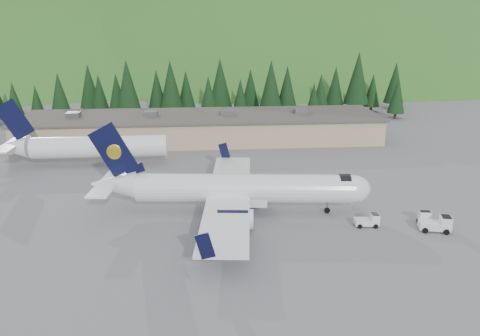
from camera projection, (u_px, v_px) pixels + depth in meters
The scene contains 10 objects.
ground at pixel (244, 212), 59.29m from camera, with size 600.00×600.00×0.00m, color slate.
airliner at pixel (236, 189), 58.37m from camera, with size 35.01×32.91×11.61m.
second_airliner at pixel (82, 146), 77.20m from camera, with size 27.50×11.00×10.05m.
baggage_tug_a at pixel (369, 220), 55.24m from camera, with size 2.90×1.87×1.50m.
baggage_tug_b at pixel (438, 224), 53.88m from camera, with size 3.77×2.78×1.84m.
baggage_tug_c at pixel (426, 220), 55.41m from camera, with size 2.03×2.96×1.48m.
terminal_building at pixel (202, 127), 94.18m from camera, with size 71.00×17.00×6.10m.
ramp_worker at pixel (351, 200), 61.08m from camera, with size 0.59×0.39×1.62m, color yellow.
tree_line at pixel (205, 88), 115.84m from camera, with size 110.76×18.49×14.28m.
hills at pixel (300, 201), 285.56m from camera, with size 614.00×330.00×300.00m.
Camera 1 is at (-5.05, -54.56, 23.34)m, focal length 35.00 mm.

